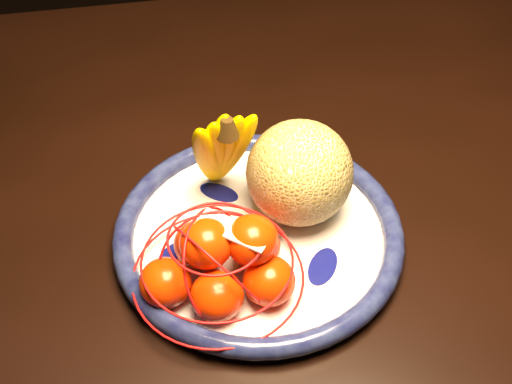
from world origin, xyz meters
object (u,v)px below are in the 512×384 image
object	(u,v)px
fruit_bowl	(258,235)
dining_table	(123,259)
mandarin_bag	(222,262)
cantaloupe	(300,173)
banana_bunch	(220,147)

from	to	relation	value
fruit_bowl	dining_table	bearing A→B (deg)	149.60
dining_table	mandarin_bag	bearing A→B (deg)	-50.31
cantaloupe	banana_bunch	xyz separation A→B (m)	(-0.08, 0.05, 0.01)
banana_bunch	mandarin_bag	world-z (taller)	banana_bunch
dining_table	fruit_bowl	bearing A→B (deg)	-24.85
dining_table	fruit_bowl	size ratio (longest dim) A/B	5.13
dining_table	cantaloupe	xyz separation A→B (m)	(0.20, -0.06, 0.15)
mandarin_bag	fruit_bowl	bearing A→B (deg)	45.41
fruit_bowl	cantaloupe	xyz separation A→B (m)	(0.05, 0.02, 0.06)
cantaloupe	mandarin_bag	size ratio (longest dim) A/B	0.51
dining_table	banana_bunch	world-z (taller)	banana_bunch
fruit_bowl	mandarin_bag	size ratio (longest dim) A/B	1.38
cantaloupe	mandarin_bag	xyz separation A→B (m)	(-0.11, -0.08, -0.02)
cantaloupe	banana_bunch	world-z (taller)	banana_bunch
cantaloupe	banana_bunch	size ratio (longest dim) A/B	0.82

